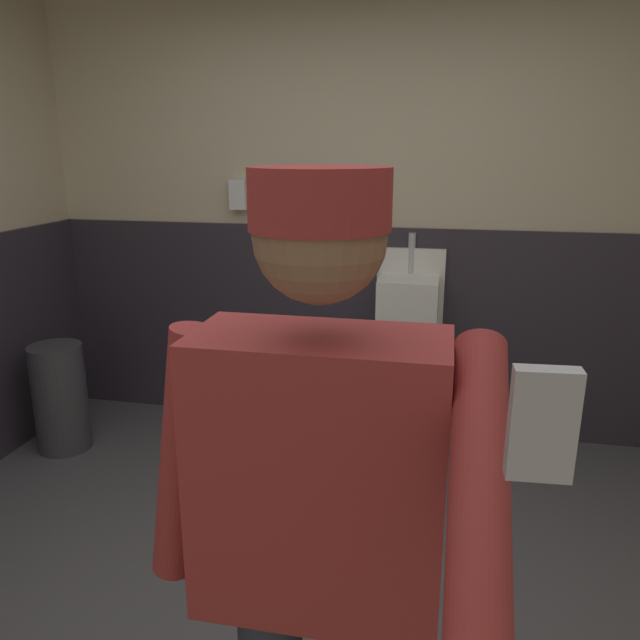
% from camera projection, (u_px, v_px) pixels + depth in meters
% --- Properties ---
extents(wall_back, '(4.59, 0.12, 2.85)m').
position_uv_depth(wall_back, '(371.00, 198.00, 3.71)').
color(wall_back, beige).
rests_on(wall_back, ground_plane).
extents(wainscot_band_back, '(3.99, 0.03, 1.26)m').
position_uv_depth(wainscot_band_back, '(367.00, 329.00, 3.85)').
color(wainscot_band_back, '#2D2833').
rests_on(wainscot_band_back, ground_plane).
extents(urinal_solo, '(0.40, 0.34, 1.24)m').
position_uv_depth(urinal_solo, '(408.00, 315.00, 3.63)').
color(urinal_solo, white).
rests_on(urinal_solo, ground_plane).
extents(person, '(0.70, 0.60, 1.69)m').
position_uv_depth(person, '(319.00, 518.00, 1.23)').
color(person, '#2D3342').
rests_on(person, ground_plane).
extents(cell_phone, '(0.06, 0.03, 0.11)m').
position_uv_depth(cell_phone, '(543.00, 425.00, 0.57)').
color(cell_phone, '#A5A8B2').
extents(trash_bin, '(0.30, 0.30, 0.63)m').
position_uv_depth(trash_bin, '(60.00, 397.00, 3.61)').
color(trash_bin, '#38383D').
rests_on(trash_bin, ground_plane).
extents(soap_dispenser, '(0.10, 0.07, 0.18)m').
position_uv_depth(soap_dispenser, '(239.00, 194.00, 3.77)').
color(soap_dispenser, silver).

